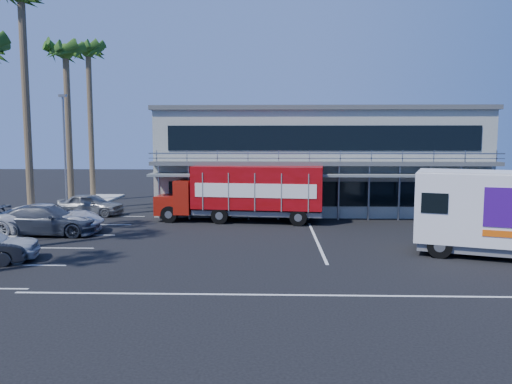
{
  "coord_description": "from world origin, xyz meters",
  "views": [
    {
      "loc": [
        -0.35,
        -22.18,
        5.23
      ],
      "look_at": [
        -1.15,
        4.62,
        2.3
      ],
      "focal_mm": 35.0,
      "sensor_mm": 36.0,
      "label": 1
    }
  ],
  "objects": [
    {
      "name": "parked_car_e",
      "position": [
        -12.5,
        10.8,
        0.74
      ],
      "size": [
        4.53,
        2.3,
        1.48
      ],
      "primitive_type": "imported",
      "rotation": [
        0.0,
        0.0,
        1.44
      ],
      "color": "slate",
      "rests_on": "ground"
    },
    {
      "name": "ground",
      "position": [
        0.0,
        0.0,
        0.0
      ],
      "size": [
        120.0,
        120.0,
        0.0
      ],
      "primitive_type": "plane",
      "color": "black",
      "rests_on": "ground"
    },
    {
      "name": "light_pole_far",
      "position": [
        -14.2,
        11.0,
        4.5
      ],
      "size": [
        0.5,
        0.25,
        8.09
      ],
      "color": "gray",
      "rests_on": "ground"
    },
    {
      "name": "parked_car_c",
      "position": [
        -12.5,
        4.4,
        0.81
      ],
      "size": [
        6.15,
        3.45,
        1.62
      ],
      "primitive_type": "imported",
      "rotation": [
        0.0,
        0.0,
        1.7
      ],
      "color": "silver",
      "rests_on": "ground"
    },
    {
      "name": "palm_f",
      "position": [
        -15.1,
        18.5,
        11.47
      ],
      "size": [
        2.8,
        2.8,
        13.25
      ],
      "color": "brown",
      "rests_on": "ground"
    },
    {
      "name": "palm_d",
      "position": [
        -15.2,
        8.0,
        12.8
      ],
      "size": [
        2.8,
        2.8,
        14.75
      ],
      "color": "brown",
      "rests_on": "ground"
    },
    {
      "name": "parked_car_d",
      "position": [
        -12.39,
        4.0,
        0.8
      ],
      "size": [
        5.56,
        2.36,
        1.6
      ],
      "primitive_type": "imported",
      "rotation": [
        0.0,
        0.0,
        1.59
      ],
      "color": "#333844",
      "rests_on": "ground"
    },
    {
      "name": "red_truck",
      "position": [
        -1.86,
        8.58,
        1.91
      ],
      "size": [
        10.55,
        3.61,
        3.48
      ],
      "rotation": [
        0.0,
        0.0,
        -0.12
      ],
      "color": "maroon",
      "rests_on": "ground"
    },
    {
      "name": "curb_strip",
      "position": [
        -15.0,
        6.0,
        0.08
      ],
      "size": [
        3.0,
        32.0,
        0.16
      ],
      "primitive_type": "cube",
      "color": "#A5A399",
      "rests_on": "ground"
    },
    {
      "name": "palm_e",
      "position": [
        -14.7,
        13.0,
        10.57
      ],
      "size": [
        2.8,
        2.8,
        12.25
      ],
      "color": "brown",
      "rests_on": "ground"
    },
    {
      "name": "building",
      "position": [
        3.0,
        14.94,
        3.66
      ],
      "size": [
        22.4,
        12.0,
        7.3
      ],
      "color": "#989D90",
      "rests_on": "ground"
    },
    {
      "name": "white_van",
      "position": [
        9.99,
        -0.46,
        2.0
      ],
      "size": [
        8.14,
        5.06,
        3.76
      ],
      "rotation": [
        0.0,
        0.0,
        -0.34
      ],
      "color": "white",
      "rests_on": "ground"
    }
  ]
}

